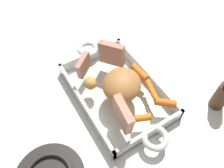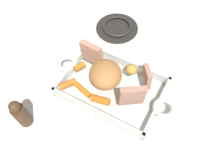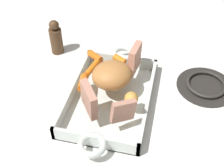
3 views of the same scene
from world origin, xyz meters
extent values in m
plane|color=white|center=(0.00, 0.00, 0.00)|extent=(1.91, 1.91, 0.00)
cube|color=silver|center=(0.00, 0.00, 0.00)|extent=(0.35, 0.24, 0.01)
cube|color=silver|center=(0.00, 0.11, 0.02)|extent=(0.35, 0.01, 0.04)
cube|color=silver|center=(0.00, -0.11, 0.02)|extent=(0.35, 0.01, 0.04)
cube|color=silver|center=(0.17, 0.00, 0.02)|extent=(0.01, 0.24, 0.04)
cube|color=silver|center=(-0.17, 0.00, 0.02)|extent=(0.01, 0.24, 0.04)
torus|color=silver|center=(0.19, 0.00, 0.04)|extent=(0.08, 0.08, 0.02)
torus|color=silver|center=(-0.19, 0.00, 0.04)|extent=(0.08, 0.08, 0.02)
ellipsoid|color=#B7773E|center=(0.03, 0.00, 0.08)|extent=(0.16, 0.16, 0.07)
cube|color=tan|center=(-0.10, -0.06, 0.08)|extent=(0.05, 0.07, 0.07)
cube|color=tan|center=(-0.09, 0.04, 0.09)|extent=(0.08, 0.07, 0.09)
cube|color=tan|center=(0.11, -0.05, 0.09)|extent=(0.09, 0.03, 0.09)
cylinder|color=orange|center=(0.13, 0.08, 0.06)|extent=(0.06, 0.06, 0.03)
cylinder|color=orange|center=(0.07, 0.08, 0.06)|extent=(0.07, 0.04, 0.02)
cylinder|color=orange|center=(0.00, 0.08, 0.06)|extent=(0.07, 0.03, 0.03)
cylinder|color=orange|center=(0.13, 0.00, 0.06)|extent=(0.04, 0.05, 0.02)
ellipsoid|color=gold|center=(-0.04, -0.07, 0.06)|extent=(0.04, 0.04, 0.04)
cylinder|color=#282623|center=(0.13, -0.28, 0.00)|extent=(0.18, 0.18, 0.01)
torus|color=#2D2B28|center=(0.13, -0.28, 0.01)|extent=(0.13, 0.13, 0.01)
cylinder|color=#4C331E|center=(0.19, 0.24, 0.05)|extent=(0.04, 0.04, 0.09)
sphere|color=#4C331E|center=(0.19, 0.24, 0.11)|extent=(0.03, 0.03, 0.03)
camera|label=1|loc=(0.32, -0.22, 0.60)|focal=35.46mm
camera|label=2|loc=(-0.19, 0.35, 0.69)|focal=35.27mm
camera|label=3|loc=(-0.59, -0.15, 0.65)|focal=46.85mm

